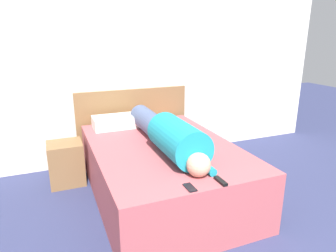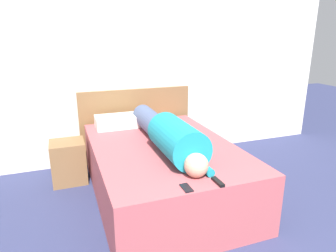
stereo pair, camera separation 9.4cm
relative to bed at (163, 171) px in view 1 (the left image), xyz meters
name	(u,v)px [view 1 (the left image)]	position (x,y,z in m)	size (l,w,h in m)	color
wall_back	(127,66)	(-0.05, 1.18, 1.01)	(6.12, 0.06, 2.60)	silver
bed	(163,171)	(0.00, 0.00, 0.00)	(1.41, 2.05, 0.59)	#A84C51
headboard	(134,125)	(0.00, 1.11, 0.20)	(1.53, 0.04, 1.00)	brown
nightstand	(66,163)	(-0.94, 0.70, -0.04)	(0.39, 0.36, 0.50)	brown
person_lying	(168,134)	(0.01, -0.12, 0.45)	(0.36, 1.71, 0.36)	tan
pillow_near_headboard	(118,122)	(-0.28, 0.80, 0.37)	(0.61, 0.32, 0.14)	silver
tv_remote	(221,181)	(0.12, -0.95, 0.31)	(0.04, 0.15, 0.02)	black
cell_phone	(190,187)	(-0.14, -0.94, 0.30)	(0.06, 0.13, 0.01)	black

